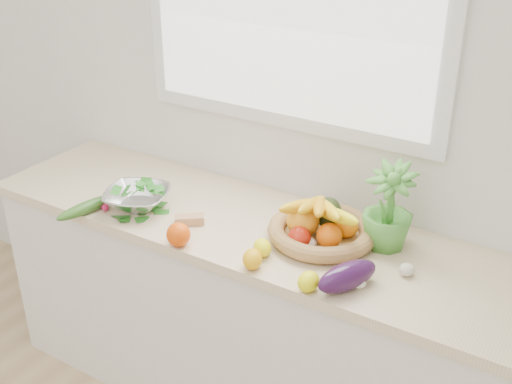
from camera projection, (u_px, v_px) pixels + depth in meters
The scene contains 18 objects.
back_wall at pixel (288, 90), 2.51m from camera, with size 4.50×0.02×2.70m, color white.
counter_cabinet at pixel (248, 319), 2.70m from camera, with size 2.20×0.58×0.86m, color silver.
countertop at pixel (248, 226), 2.50m from camera, with size 2.24×0.62×0.04m, color beige.
orange_loose at pixel (178, 235), 2.31m from camera, with size 0.09×0.09×0.09m, color #E74B07.
lemon_a at pixel (252, 259), 2.19m from camera, with size 0.07×0.09×0.07m, color #F1AB0D.
lemon_b at pixel (308, 282), 2.07m from camera, with size 0.07×0.08×0.07m, color #F3EE0D.
lemon_c at pixel (262, 248), 2.26m from camera, with size 0.06×0.08×0.06m, color #F9F40D.
apple at pixel (299, 238), 2.29m from camera, with size 0.09×0.09×0.09m, color red.
ginger at pixel (189, 220), 2.46m from camera, with size 0.11×0.05×0.04m, color tan.
garlic_a at pixel (407, 270), 2.15m from camera, with size 0.05×0.05×0.04m, color beige.
garlic_b at pixel (310, 244), 2.30m from camera, with size 0.05×0.05×0.05m, color silver.
garlic_c at pixel (359, 282), 2.09m from camera, with size 0.05×0.05×0.04m, color beige.
eggplant at pixel (347, 276), 2.07m from camera, with size 0.09×0.23×0.09m, color #2D0F37.
cucumber at pixel (87, 207), 2.54m from camera, with size 0.05×0.27×0.05m, color #245819.
radish at pixel (105, 207), 2.56m from camera, with size 0.03×0.03×0.03m, color #BB1748.
potted_herb at pixel (388, 207), 2.26m from camera, with size 0.18×0.18×0.33m, color #4C9B38.
fruit_basket at pixel (321, 225), 2.35m from camera, with size 0.53×0.53×0.19m.
colander_with_spinach at pixel (137, 195), 2.55m from camera, with size 0.33×0.33×0.13m.
Camera 1 is at (1.17, 0.12, 2.12)m, focal length 45.00 mm.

